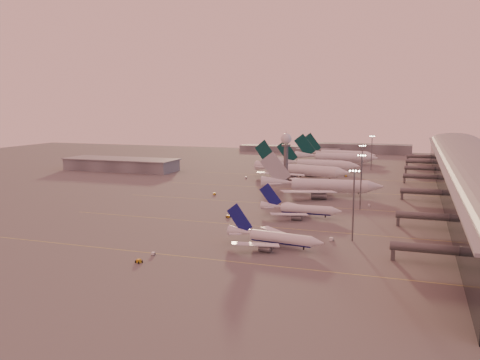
% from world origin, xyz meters
% --- Properties ---
extents(ground, '(700.00, 700.00, 0.00)m').
position_xyz_m(ground, '(0.00, 0.00, 0.00)').
color(ground, '#4E4B4B').
rests_on(ground, ground).
extents(taxiway_markings, '(180.00, 185.25, 0.02)m').
position_xyz_m(taxiway_markings, '(30.00, 56.00, 0.01)').
color(taxiway_markings, '#E3DE50').
rests_on(taxiway_markings, ground).
extents(terminal, '(57.00, 362.00, 23.04)m').
position_xyz_m(terminal, '(107.88, 110.09, 10.52)').
color(terminal, black).
rests_on(terminal, ground).
extents(hangar, '(82.00, 27.00, 8.50)m').
position_xyz_m(hangar, '(-120.00, 140.00, 4.32)').
color(hangar, slate).
rests_on(hangar, ground).
extents(radar_tower, '(6.40, 6.40, 31.10)m').
position_xyz_m(radar_tower, '(5.00, 120.00, 20.95)').
color(radar_tower, '#585B60').
rests_on(radar_tower, ground).
extents(mast_a, '(3.60, 0.56, 25.00)m').
position_xyz_m(mast_a, '(58.00, 0.00, 13.74)').
color(mast_a, '#585B60').
rests_on(mast_a, ground).
extents(mast_b, '(3.60, 0.56, 25.00)m').
position_xyz_m(mast_b, '(55.00, 55.00, 13.74)').
color(mast_b, '#585B60').
rests_on(mast_b, ground).
extents(mast_c, '(3.60, 0.56, 25.00)m').
position_xyz_m(mast_c, '(50.00, 110.00, 13.74)').
color(mast_c, '#585B60').
rests_on(mast_c, ground).
extents(mast_d, '(3.60, 0.56, 25.00)m').
position_xyz_m(mast_d, '(48.00, 200.00, 13.74)').
color(mast_d, '#585B60').
rests_on(mast_d, ground).
extents(distant_horizon, '(165.00, 37.50, 9.00)m').
position_xyz_m(distant_horizon, '(2.62, 325.14, 3.89)').
color(distant_horizon, slate).
rests_on(distant_horizon, ground).
extents(narrowbody_near, '(34.04, 27.00, 13.34)m').
position_xyz_m(narrowbody_near, '(34.80, -15.95, 2.70)').
color(narrowbody_near, white).
rests_on(narrowbody_near, ground).
extents(narrowbody_mid, '(34.63, 27.67, 13.54)m').
position_xyz_m(narrowbody_mid, '(33.22, 31.25, 2.74)').
color(narrowbody_mid, white).
rests_on(narrowbody_mid, ground).
extents(widebody_white, '(62.78, 50.02, 22.13)m').
position_xyz_m(widebody_white, '(32.44, 85.51, 3.84)').
color(widebody_white, white).
rests_on(widebody_white, ground).
extents(greentail_a, '(64.27, 51.33, 23.71)m').
position_xyz_m(greentail_a, '(9.81, 140.14, 4.19)').
color(greentail_a, white).
rests_on(greentail_a, ground).
extents(greentail_b, '(59.59, 47.90, 21.67)m').
position_xyz_m(greentail_b, '(13.67, 177.38, 3.83)').
color(greentail_b, white).
rests_on(greentail_b, ground).
extents(greentail_c, '(65.17, 52.57, 23.66)m').
position_xyz_m(greentail_c, '(19.07, 226.60, 4.18)').
color(greentail_c, white).
rests_on(greentail_c, ground).
extents(greentail_d, '(62.33, 50.04, 22.70)m').
position_xyz_m(greentail_d, '(17.01, 256.39, 4.01)').
color(greentail_d, white).
rests_on(greentail_d, ground).
extents(gsv_truck_a, '(5.10, 2.12, 2.02)m').
position_xyz_m(gsv_truck_a, '(2.30, -36.85, 1.03)').
color(gsv_truck_a, white).
rests_on(gsv_truck_a, ground).
extents(gsv_tug_near, '(3.52, 4.34, 1.08)m').
position_xyz_m(gsv_tug_near, '(1.73, -45.20, 0.55)').
color(gsv_tug_near, gold).
rests_on(gsv_tug_near, ground).
extents(gsv_catering_a, '(5.90, 3.41, 4.55)m').
position_xyz_m(gsv_catering_a, '(51.48, -2.24, 2.27)').
color(gsv_catering_a, white).
rests_on(gsv_catering_a, ground).
extents(gsv_tug_mid, '(3.99, 4.20, 1.04)m').
position_xyz_m(gsv_tug_mid, '(5.48, 20.00, 0.54)').
color(gsv_tug_mid, gold).
rests_on(gsv_tug_mid, ground).
extents(gsv_truck_b, '(5.79, 3.89, 2.20)m').
position_xyz_m(gsv_truck_b, '(42.03, 49.04, 1.12)').
color(gsv_truck_b, gold).
rests_on(gsv_truck_b, ground).
extents(gsv_truck_c, '(6.20, 5.51, 2.48)m').
position_xyz_m(gsv_truck_c, '(-19.42, 68.35, 1.27)').
color(gsv_truck_c, gold).
rests_on(gsv_truck_c, ground).
extents(gsv_catering_b, '(4.81, 2.46, 3.85)m').
position_xyz_m(gsv_catering_b, '(58.38, 63.44, 1.93)').
color(gsv_catering_b, white).
rests_on(gsv_catering_b, ground).
extents(gsv_tug_far, '(3.47, 3.45, 0.87)m').
position_xyz_m(gsv_tug_far, '(21.10, 94.89, 0.45)').
color(gsv_tug_far, white).
rests_on(gsv_tug_far, ground).
extents(gsv_truck_d, '(2.64, 5.05, 1.94)m').
position_xyz_m(gsv_truck_d, '(-23.58, 131.63, 0.99)').
color(gsv_truck_d, white).
rests_on(gsv_truck_d, ground).
extents(gsv_tug_hangar, '(4.11, 3.16, 1.04)m').
position_xyz_m(gsv_tug_hangar, '(35.65, 158.05, 0.53)').
color(gsv_tug_hangar, gold).
rests_on(gsv_tug_hangar, ground).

